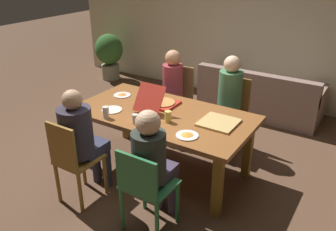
{
  "coord_description": "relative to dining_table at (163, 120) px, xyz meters",
  "views": [
    {
      "loc": [
        1.98,
        -3.01,
        2.41
      ],
      "look_at": [
        0.0,
        0.1,
        0.68
      ],
      "focal_mm": 37.43,
      "sensor_mm": 36.0,
      "label": 1
    }
  ],
  "objects": [
    {
      "name": "ground_plane",
      "position": [
        0.0,
        0.0,
        -0.67
      ],
      "size": [
        20.0,
        20.0,
        0.0
      ],
      "primitive_type": "plane",
      "color": "brown"
    },
    {
      "name": "back_wall",
      "position": [
        0.0,
        2.78,
        0.68
      ],
      "size": [
        7.39,
        0.12,
        2.7
      ],
      "primitive_type": "cube",
      "color": "beige",
      "rests_on": "ground"
    },
    {
      "name": "dining_table",
      "position": [
        0.0,
        0.0,
        0.0
      ],
      "size": [
        2.03,
        1.07,
        0.76
      ],
      "color": "brown",
      "rests_on": "ground"
    },
    {
      "name": "chair_0",
      "position": [
        -0.43,
        -1.0,
        -0.15
      ],
      "size": [
        0.38,
        0.42,
        0.95
      ],
      "color": "olive",
      "rests_on": "ground"
    },
    {
      "name": "person_0",
      "position": [
        -0.43,
        -0.86,
        0.06
      ],
      "size": [
        0.33,
        0.52,
        1.24
      ],
      "color": "#32344C",
      "rests_on": "ground"
    },
    {
      "name": "chair_1",
      "position": [
        0.42,
        0.98,
        -0.15
      ],
      "size": [
        0.42,
        0.43,
        0.94
      ],
      "color": "olive",
      "rests_on": "ground"
    },
    {
      "name": "person_1",
      "position": [
        0.42,
        0.84,
        0.08
      ],
      "size": [
        0.3,
        0.48,
        1.27
      ],
      "color": "#433346",
      "rests_on": "ground"
    },
    {
      "name": "chair_2",
      "position": [
        0.42,
        -0.96,
        -0.16
      ],
      "size": [
        0.45,
        0.41,
        0.87
      ],
      "color": "#2A743F",
      "rests_on": "ground"
    },
    {
      "name": "person_2",
      "position": [
        0.42,
        -0.82,
        0.06
      ],
      "size": [
        0.31,
        0.49,
        1.22
      ],
      "color": "#42384E",
      "rests_on": "ground"
    },
    {
      "name": "chair_3",
      "position": [
        -0.43,
        1.0,
        -0.14
      ],
      "size": [
        0.45,
        0.43,
        0.96
      ],
      "color": "olive",
      "rests_on": "ground"
    },
    {
      "name": "person_3",
      "position": [
        -0.43,
        0.84,
        0.05
      ],
      "size": [
        0.28,
        0.52,
        1.22
      ],
      "color": "#383545",
      "rests_on": "ground"
    },
    {
      "name": "pizza_box_0",
      "position": [
        -0.13,
        0.14,
        0.14
      ],
      "size": [
        0.34,
        0.53,
        0.32
      ],
      "color": "red",
      "rests_on": "dining_table"
    },
    {
      "name": "pizza_box_1",
      "position": [
        0.65,
        0.08,
        0.1
      ],
      "size": [
        0.38,
        0.38,
        0.02
      ],
      "color": "tan",
      "rests_on": "dining_table"
    },
    {
      "name": "plate_0",
      "position": [
        -0.73,
        0.16,
        0.1
      ],
      "size": [
        0.22,
        0.22,
        0.03
      ],
      "color": "white",
      "rests_on": "dining_table"
    },
    {
      "name": "plate_1",
      "position": [
        -0.53,
        -0.26,
        0.1
      ],
      "size": [
        0.23,
        0.23,
        0.01
      ],
      "color": "white",
      "rests_on": "dining_table"
    },
    {
      "name": "plate_2",
      "position": [
        0.5,
        -0.34,
        0.1
      ],
      "size": [
        0.23,
        0.23,
        0.03
      ],
      "color": "white",
      "rests_on": "dining_table"
    },
    {
      "name": "drinking_glass_0",
      "position": [
        -0.1,
        -0.39,
        0.14
      ],
      "size": [
        0.06,
        0.06,
        0.1
      ],
      "primitive_type": "cylinder",
      "color": "silver",
      "rests_on": "dining_table"
    },
    {
      "name": "drinking_glass_1",
      "position": [
        0.17,
        -0.17,
        0.15
      ],
      "size": [
        0.07,
        0.07,
        0.12
      ],
      "primitive_type": "cylinder",
      "color": "#E1CC5C",
      "rests_on": "dining_table"
    },
    {
      "name": "drinking_glass_2",
      "position": [
        -0.45,
        -0.45,
        0.16
      ],
      "size": [
        0.07,
        0.07,
        0.13
      ],
      "primitive_type": "cylinder",
      "color": "silver",
      "rests_on": "dining_table"
    },
    {
      "name": "couch",
      "position": [
        0.41,
        2.18,
        -0.39
      ],
      "size": [
        1.89,
        0.77,
        0.77
      ],
      "color": "gray",
      "rests_on": "ground"
    },
    {
      "name": "potted_plant",
      "position": [
        -2.8,
        2.26,
        -0.13
      ],
      "size": [
        0.56,
        0.56,
        0.93
      ],
      "color": "gray",
      "rests_on": "ground"
    }
  ]
}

